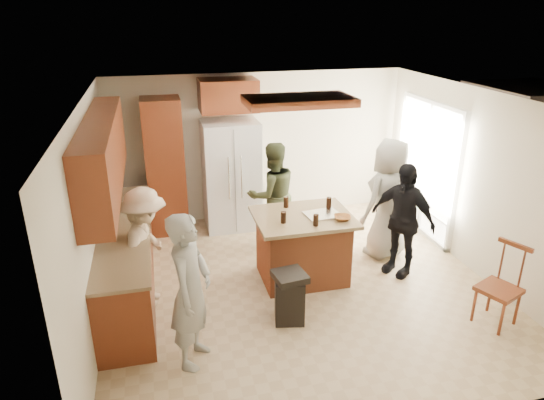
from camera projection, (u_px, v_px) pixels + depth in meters
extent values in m
plane|color=tan|center=(300.00, 285.00, 6.53)|extent=(5.00, 5.00, 0.00)
plane|color=white|center=(304.00, 99.00, 5.59)|extent=(5.00, 5.00, 0.00)
plane|color=beige|center=(259.00, 147.00, 8.31)|extent=(5.00, 0.00, 5.00)
plane|color=beige|center=(395.00, 313.00, 3.81)|extent=(5.00, 0.00, 5.00)
plane|color=beige|center=(91.00, 218.00, 5.50)|extent=(0.00, 5.00, 5.00)
plane|color=beige|center=(477.00, 183.00, 6.61)|extent=(0.00, 5.00, 5.00)
cube|color=white|center=(427.00, 170.00, 7.77)|extent=(0.02, 1.60, 2.10)
cube|color=white|center=(426.00, 170.00, 7.76)|extent=(0.08, 1.72, 2.10)
cube|color=maroon|center=(299.00, 101.00, 5.80)|extent=(1.30, 0.70, 0.10)
cube|color=white|center=(299.00, 106.00, 5.82)|extent=(1.10, 0.50, 0.02)
cube|color=olive|center=(497.00, 223.00, 8.51)|extent=(3.00, 3.00, 0.10)
cube|color=#593319|center=(519.00, 153.00, 8.82)|extent=(1.40, 1.60, 2.00)
imported|color=#999991|center=(191.00, 291.00, 4.85)|extent=(0.66, 0.74, 1.69)
imported|color=#353D23|center=(272.00, 195.00, 7.37)|extent=(0.87, 0.62, 1.64)
imported|color=#999991|center=(389.00, 199.00, 7.02)|extent=(1.03, 0.86, 1.79)
imported|color=black|center=(402.00, 220.00, 6.57)|extent=(0.90, 1.05, 1.60)
imported|color=tan|center=(146.00, 248.00, 5.88)|extent=(0.69, 1.07, 1.53)
cube|color=maroon|center=(128.00, 261.00, 6.23)|extent=(0.60, 3.00, 0.88)
cube|color=#846B4C|center=(124.00, 229.00, 6.06)|extent=(0.64, 3.00, 0.04)
cube|color=maroon|center=(103.00, 155.00, 5.67)|extent=(0.35, 3.00, 0.85)
cube|color=maroon|center=(165.00, 167.00, 7.74)|extent=(0.60, 0.60, 2.20)
cube|color=maroon|center=(228.00, 95.00, 7.57)|extent=(0.90, 0.60, 0.50)
cube|color=white|center=(231.00, 175.00, 7.98)|extent=(0.90, 0.72, 1.80)
cube|color=gray|center=(235.00, 183.00, 7.65)|extent=(0.01, 0.01, 1.71)
cylinder|color=silver|center=(229.00, 178.00, 7.57)|extent=(0.02, 0.02, 0.70)
cylinder|color=silver|center=(242.00, 177.00, 7.62)|extent=(0.02, 0.02, 0.70)
cube|color=#984827|center=(302.00, 249.00, 6.56)|extent=(1.10, 0.85, 0.88)
cube|color=#866D4D|center=(303.00, 217.00, 6.39)|extent=(1.28, 1.03, 0.05)
cube|color=silver|center=(323.00, 214.00, 6.38)|extent=(0.49, 0.39, 0.02)
imported|color=brown|center=(342.00, 218.00, 6.24)|extent=(0.26, 0.26, 0.05)
cylinder|color=black|center=(283.00, 217.00, 6.14)|extent=(0.07, 0.07, 0.15)
cylinder|color=black|center=(286.00, 202.00, 6.61)|extent=(0.07, 0.07, 0.15)
cylinder|color=black|center=(329.00, 203.00, 6.60)|extent=(0.07, 0.07, 0.15)
cylinder|color=black|center=(316.00, 220.00, 6.06)|extent=(0.07, 0.07, 0.15)
cube|color=black|center=(289.00, 300.00, 5.71)|extent=(0.40, 0.40, 0.55)
cube|color=black|center=(290.00, 276.00, 5.60)|extent=(0.41, 0.41, 0.08)
cube|color=maroon|center=(499.00, 290.00, 5.59)|extent=(0.55, 0.55, 0.05)
cylinder|color=maroon|center=(502.00, 319.00, 5.46)|extent=(0.05, 0.05, 0.44)
cylinder|color=maroon|center=(517.00, 308.00, 5.65)|extent=(0.05, 0.05, 0.44)
cylinder|color=maroon|center=(474.00, 305.00, 5.71)|extent=(0.05, 0.05, 0.44)
cylinder|color=maroon|center=(490.00, 295.00, 5.90)|extent=(0.05, 0.05, 0.44)
cube|color=maroon|center=(516.00, 245.00, 5.50)|extent=(0.20, 0.38, 0.05)
cylinder|color=maroon|center=(522.00, 268.00, 5.51)|extent=(0.03, 0.03, 0.50)
cylinder|color=maroon|center=(502.00, 260.00, 5.69)|extent=(0.03, 0.03, 0.50)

